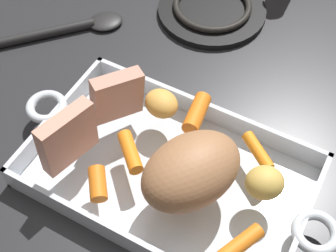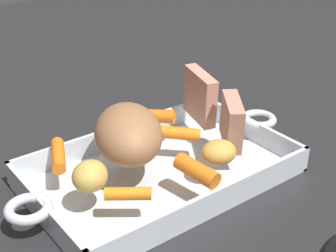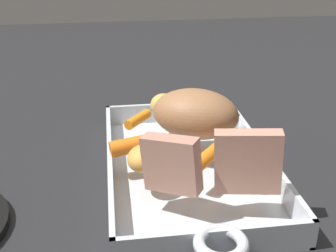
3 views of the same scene
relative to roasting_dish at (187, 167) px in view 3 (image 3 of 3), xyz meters
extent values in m
plane|color=#232326|center=(0.00, 0.00, -0.01)|extent=(2.25, 2.25, 0.00)
cube|color=silver|center=(0.00, 0.00, -0.01)|extent=(0.37, 0.23, 0.01)
cube|color=silver|center=(0.00, 0.11, 0.01)|extent=(0.37, 0.01, 0.04)
cube|color=silver|center=(0.00, -0.11, 0.01)|extent=(0.37, 0.01, 0.04)
cube|color=silver|center=(0.18, 0.00, 0.01)|extent=(0.01, 0.23, 0.04)
cube|color=silver|center=(-0.18, 0.00, 0.01)|extent=(0.01, 0.23, 0.04)
torus|color=silver|center=(0.20, 0.00, 0.02)|extent=(0.06, 0.06, 0.01)
torus|color=silver|center=(-0.20, 0.00, 0.02)|extent=(0.06, 0.06, 0.01)
ellipsoid|color=#9C6A45|center=(-0.04, 0.02, 0.07)|extent=(0.14, 0.16, 0.07)
cube|color=tan|center=(0.11, 0.05, 0.07)|extent=(0.04, 0.08, 0.08)
cube|color=tan|center=(0.10, -0.04, 0.06)|extent=(0.06, 0.08, 0.08)
cylinder|color=orange|center=(0.05, 0.02, 0.04)|extent=(0.06, 0.06, 0.02)
cylinder|color=orange|center=(-0.10, -0.06, 0.04)|extent=(0.06, 0.05, 0.02)
cylinder|color=orange|center=(-0.12, 0.07, 0.04)|extent=(0.05, 0.07, 0.02)
cylinder|color=orange|center=(0.00, -0.08, 0.04)|extent=(0.03, 0.07, 0.03)
cylinder|color=orange|center=(0.06, 0.08, 0.04)|extent=(0.04, 0.05, 0.03)
ellipsoid|color=gold|center=(0.05, -0.07, 0.05)|extent=(0.06, 0.06, 0.03)
ellipsoid|color=gold|center=(-0.12, -0.02, 0.05)|extent=(0.07, 0.06, 0.04)
camera|label=1|loc=(-0.15, 0.28, 0.55)|focal=50.33mm
camera|label=2|loc=(-0.36, -0.49, 0.39)|focal=53.28mm
camera|label=3|loc=(0.54, -0.10, 0.32)|focal=46.09mm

